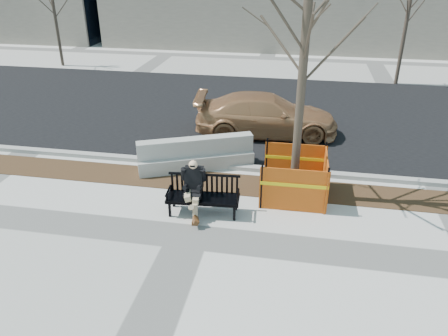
{
  "coord_description": "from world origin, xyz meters",
  "views": [
    {
      "loc": [
        2.24,
        -7.81,
        5.7
      ],
      "look_at": [
        0.52,
        1.61,
        0.97
      ],
      "focal_mm": 35.12,
      "sensor_mm": 36.0,
      "label": 1
    }
  ],
  "objects": [
    {
      "name": "asphalt_street",
      "position": [
        0.0,
        8.8,
        0.0
      ],
      "size": [
        60.0,
        10.4,
        0.01
      ],
      "primitive_type": "cube",
      "color": "black",
      "rests_on": "ground"
    },
    {
      "name": "seated_man",
      "position": [
        -0.12,
        1.04,
        0.0
      ],
      "size": [
        0.64,
        0.99,
        1.33
      ],
      "primitive_type": null,
      "rotation": [
        0.0,
        0.0,
        0.08
      ],
      "color": "black",
      "rests_on": "ground"
    },
    {
      "name": "mulch_strip",
      "position": [
        0.0,
        2.6,
        0.0
      ],
      "size": [
        40.0,
        1.2,
        0.02
      ],
      "primitive_type": "cube",
      "color": "#47301C",
      "rests_on": "ground"
    },
    {
      "name": "jersey_barrier_left",
      "position": [
        -0.64,
        3.39,
        0.0
      ],
      "size": [
        3.33,
        1.94,
        0.96
      ],
      "primitive_type": null,
      "rotation": [
        0.0,
        0.0,
        0.41
      ],
      "color": "#A5A39A",
      "rests_on": "ground"
    },
    {
      "name": "bench",
      "position": [
        0.12,
        1.01,
        0.0
      ],
      "size": [
        1.82,
        0.77,
        0.95
      ],
      "primitive_type": null,
      "rotation": [
        0.0,
        0.0,
        0.08
      ],
      "color": "black",
      "rests_on": "ground"
    },
    {
      "name": "ground",
      "position": [
        0.0,
        0.0,
        0.0
      ],
      "size": [
        120.0,
        120.0,
        0.0
      ],
      "primitive_type": "plane",
      "color": "beige",
      "rests_on": "ground"
    },
    {
      "name": "far_tree_left",
      "position": [
        -11.04,
        14.69,
        0.0
      ],
      "size": [
        1.93,
        1.93,
        4.9
      ],
      "primitive_type": null,
      "rotation": [
        0.0,
        0.0,
        -0.07
      ],
      "color": "#47392E",
      "rests_on": "ground"
    },
    {
      "name": "sedan",
      "position": [
        1.11,
        6.42,
        0.0
      ],
      "size": [
        5.01,
        2.48,
        1.4
      ],
      "primitive_type": "imported",
      "rotation": [
        0.0,
        0.0,
        1.68
      ],
      "color": "#A87246",
      "rests_on": "ground"
    },
    {
      "name": "curb",
      "position": [
        0.0,
        3.55,
        0.06
      ],
      "size": [
        60.0,
        0.25,
        0.12
      ],
      "primitive_type": "cube",
      "color": "#9E9B93",
      "rests_on": "ground"
    },
    {
      "name": "far_tree_right",
      "position": [
        6.67,
        14.07,
        0.0
      ],
      "size": [
        2.04,
        2.04,
        5.33
      ],
      "primitive_type": null,
      "rotation": [
        0.0,
        0.0,
        0.03
      ],
      "color": "#48392E",
      "rests_on": "ground"
    },
    {
      "name": "tree_fence",
      "position": [
        2.22,
        2.28,
        0.0
      ],
      "size": [
        2.5,
        2.5,
        6.17
      ],
      "primitive_type": null,
      "rotation": [
        0.0,
        0.0,
        0.01
      ],
      "color": "orange",
      "rests_on": "ground"
    }
  ]
}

